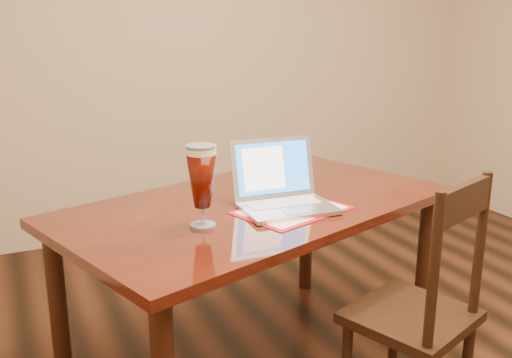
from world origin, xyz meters
name	(u,v)px	position (x,y,z in m)	size (l,w,h in m)	color
dining_table	(256,220)	(-0.42, 0.65, 0.68)	(1.83, 1.38, 1.07)	#4F180A
dining_chair	(420,312)	(-0.03, 0.06, 0.46)	(0.53, 0.52, 0.98)	black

